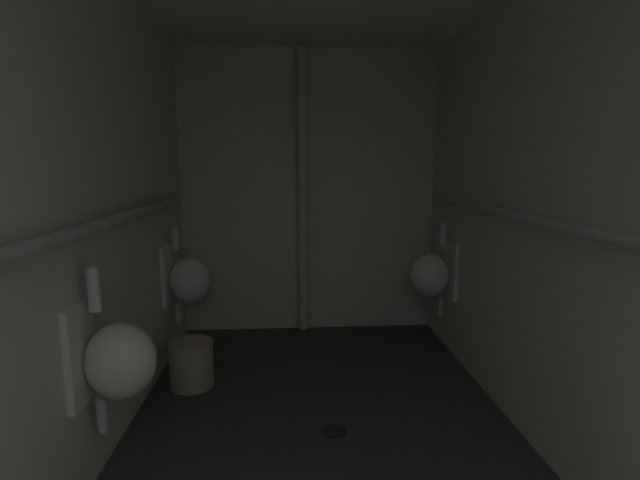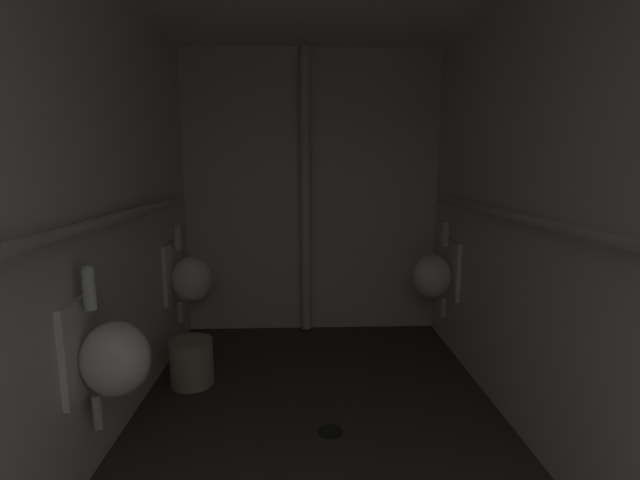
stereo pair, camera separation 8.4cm
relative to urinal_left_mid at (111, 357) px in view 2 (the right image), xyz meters
The scene contains 11 objects.
wall_left 0.61m from the urinal_left_mid, behind, with size 0.06×4.11×2.39m, color beige.
wall_right 2.12m from the urinal_left_mid, ahead, with size 0.06×4.11×2.39m, color beige.
wall_back 2.29m from the urinal_left_mid, 65.14° to the left, with size 2.28×0.06×2.39m, color beige.
urinal_left_mid is the anchor object (origin of this frame).
urinal_left_far 1.42m from the urinal_left_mid, 90.00° to the left, with size 0.32×0.30×0.76m.
urinal_right_mid 2.36m from the urinal_left_mid, 37.76° to the left, with size 0.32×0.30×0.76m.
supply_pipe_left 0.58m from the urinal_left_mid, behind, with size 0.06×3.31×0.06m.
supply_pipe_right 2.03m from the urinal_left_mid, ahead, with size 0.06×3.37×0.06m.
standpipe_back_wall 2.17m from the urinal_left_mid, 65.23° to the left, with size 0.08×0.08×2.34m, color beige.
floor_drain 1.22m from the urinal_left_mid, 19.49° to the left, with size 0.14×0.14×0.01m, color black.
waste_bin 1.06m from the urinal_left_mid, 83.31° to the left, with size 0.28×0.28×0.30m, color #9E937A.
Camera 2 is at (-0.08, 0.07, 1.45)m, focal length 25.80 mm.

